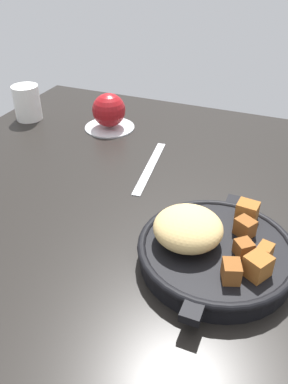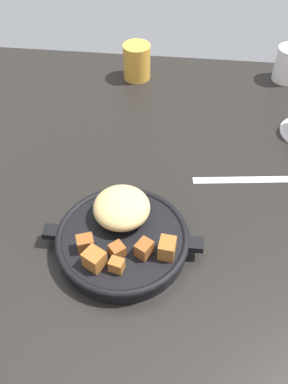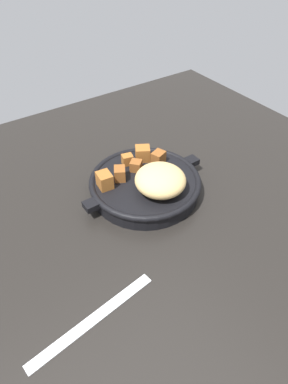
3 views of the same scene
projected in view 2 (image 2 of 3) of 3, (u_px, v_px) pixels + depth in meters
ground_plane at (152, 211)px, 78.89cm from camera, size 103.21×103.60×2.40cm
cast_iron_skillet at (122, 235)px, 70.31cm from camera, size 25.84×21.56×7.77cm
butter_knife at (247, 180)px, 82.36cm from camera, size 20.42×4.22×0.36cm
white_creamer_pitcher at (288, 64)px, 103.03cm from camera, size 6.23×6.23×8.16cm
juice_glass_amber at (137, 62)px, 103.60cm from camera, size 6.50×6.50×8.37cm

